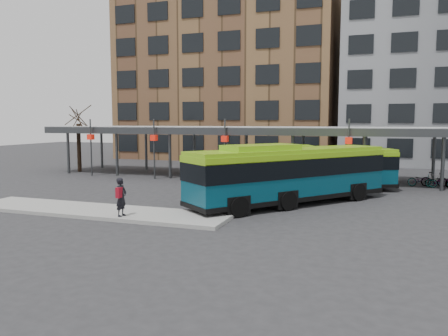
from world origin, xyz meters
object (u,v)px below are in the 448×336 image
at_px(bus_rear, 310,167).
at_px(pedestrian, 121,197).
at_px(bus_front, 290,173).
at_px(tree, 79,145).

relative_size(bus_rear, pedestrian, 6.07).
xyz_separation_m(bus_front, pedestrian, (-6.71, -6.40, -0.66)).
bearing_deg(bus_rear, pedestrian, -145.49).
distance_m(tree, pedestrian, 21.71).
xyz_separation_m(tree, pedestrian, (14.63, -15.99, -1.33)).
relative_size(bus_front, pedestrian, 6.17).
height_order(tree, bus_rear, tree).
bearing_deg(tree, bus_front, -24.20).
xyz_separation_m(tree, bus_front, (21.34, -9.59, -0.67)).
relative_size(tree, bus_front, 0.50).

